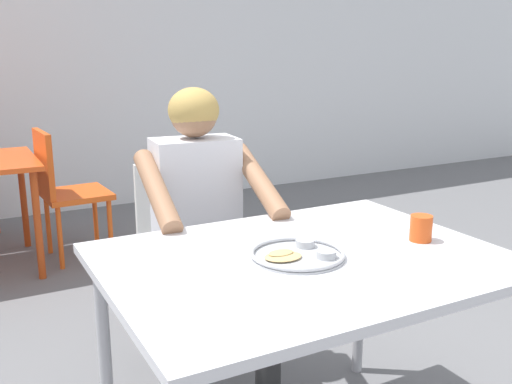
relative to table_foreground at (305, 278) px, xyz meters
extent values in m
cube|color=white|center=(0.00, 3.67, 1.02)|extent=(12.00, 0.12, 3.40)
cube|color=silver|center=(0.00, 0.00, 0.05)|extent=(1.19, 0.90, 0.03)
cylinder|color=#B2B2B7|center=(-0.54, 0.39, -0.32)|extent=(0.04, 0.04, 0.72)
cylinder|color=#B2B2B7|center=(0.54, 0.39, -0.32)|extent=(0.04, 0.04, 0.72)
cylinder|color=#B7BABF|center=(-0.03, 0.00, 0.07)|extent=(0.29, 0.29, 0.01)
torus|color=#B7BABF|center=(-0.03, 0.00, 0.08)|extent=(0.29, 0.29, 0.01)
cylinder|color=#B2B5BA|center=(0.04, -0.06, 0.09)|extent=(0.06, 0.06, 0.02)
cylinder|color=#B77F23|center=(0.04, -0.06, 0.09)|extent=(0.05, 0.05, 0.01)
cylinder|color=#B2B5BA|center=(0.04, 0.06, 0.09)|extent=(0.06, 0.06, 0.02)
cylinder|color=#C65119|center=(0.04, 0.06, 0.09)|extent=(0.05, 0.05, 0.01)
ellipsoid|color=tan|center=(-0.08, 0.00, 0.08)|extent=(0.12, 0.10, 0.01)
ellipsoid|color=tan|center=(-0.08, 0.01, 0.09)|extent=(0.08, 0.06, 0.01)
cylinder|color=#D84C19|center=(0.41, -0.05, 0.11)|extent=(0.07, 0.07, 0.09)
cylinder|color=#593319|center=(0.41, -0.05, 0.14)|extent=(0.06, 0.06, 0.02)
cube|color=silver|center=(-0.04, 0.82, -0.25)|extent=(0.45, 0.46, 0.04)
cube|color=silver|center=(-0.02, 1.01, -0.02)|extent=(0.40, 0.07, 0.42)
cylinder|color=silver|center=(0.11, 0.63, -0.47)|extent=(0.03, 0.03, 0.41)
cylinder|color=silver|center=(-0.22, 0.66, -0.47)|extent=(0.03, 0.03, 0.41)
cylinder|color=silver|center=(0.14, 0.97, -0.47)|extent=(0.03, 0.03, 0.41)
cylinder|color=silver|center=(-0.19, 1.00, -0.47)|extent=(0.03, 0.03, 0.41)
cylinder|color=#333333|center=(0.07, 0.36, -0.45)|extent=(0.10, 0.10, 0.45)
cylinder|color=#333333|center=(0.09, 0.55, -0.19)|extent=(0.15, 0.41, 0.12)
cylinder|color=#333333|center=(-0.23, 0.38, -0.45)|extent=(0.10, 0.10, 0.45)
cylinder|color=#333333|center=(-0.21, 0.58, -0.19)|extent=(0.15, 0.41, 0.12)
cube|color=silver|center=(-0.04, 0.77, 0.07)|extent=(0.36, 0.23, 0.52)
cylinder|color=#996B4C|center=(0.15, 0.57, 0.17)|extent=(0.11, 0.46, 0.25)
cylinder|color=#996B4C|center=(-0.26, 0.61, 0.17)|extent=(0.11, 0.46, 0.25)
sphere|color=#996B4C|center=(-0.04, 0.77, 0.43)|extent=(0.19, 0.19, 0.19)
ellipsoid|color=tan|center=(-0.04, 0.77, 0.44)|extent=(0.21, 0.20, 0.18)
cylinder|color=#B33D14|center=(-0.51, 2.13, -0.34)|extent=(0.04, 0.04, 0.67)
cylinder|color=#B33D14|center=(-0.51, 2.80, -0.34)|extent=(0.04, 0.04, 0.67)
cube|color=#DA5018|center=(-0.22, 2.41, -0.25)|extent=(0.42, 0.44, 0.04)
cube|color=#DA5018|center=(-0.41, 2.40, -0.02)|extent=(0.06, 0.40, 0.41)
cylinder|color=#DA5018|center=(-0.07, 2.59, -0.47)|extent=(0.03, 0.03, 0.41)
cylinder|color=#DA5018|center=(-0.05, 2.25, -0.47)|extent=(0.03, 0.03, 0.41)
cylinder|color=#DA5018|center=(-0.39, 2.57, -0.47)|extent=(0.03, 0.03, 0.41)
cylinder|color=#DA5018|center=(-0.37, 2.23, -0.47)|extent=(0.03, 0.03, 0.41)
camera|label=1|loc=(-0.91, -1.39, 0.68)|focal=40.57mm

